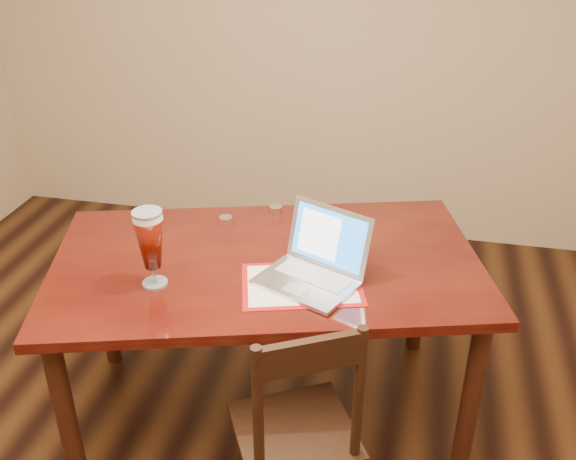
# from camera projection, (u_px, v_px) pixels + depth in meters

# --- Properties ---
(room_shell) EXTENTS (4.51, 5.01, 2.71)m
(room_shell) POSITION_uv_depth(u_px,v_px,m) (157.00, 71.00, 1.65)
(room_shell) COLOR tan
(room_shell) RESTS_ON ground
(dining_table) EXTENTS (1.95, 1.43, 1.14)m
(dining_table) POSITION_uv_depth(u_px,v_px,m) (265.00, 278.00, 2.67)
(dining_table) COLOR #4D130A
(dining_table) RESTS_ON ground
(dining_chair) EXTENTS (0.56, 0.55, 0.99)m
(dining_chair) POSITION_uv_depth(u_px,v_px,m) (297.00, 433.00, 2.28)
(dining_chair) COLOR black
(dining_chair) RESTS_ON ground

